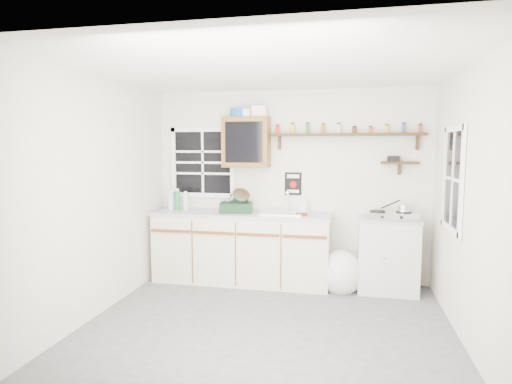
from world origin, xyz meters
TOP-DOWN VIEW (x-y plane):
  - room at (0.00, 0.00)m, footprint 3.64×3.24m
  - main_cabinet at (-0.58, 1.30)m, footprint 2.31×0.63m
  - right_cabinet at (1.25, 1.32)m, footprint 0.73×0.57m
  - sink at (-0.05, 1.30)m, footprint 0.52×0.44m
  - upper_cabinet at (-0.55, 1.44)m, footprint 0.60×0.32m
  - upper_cabinet_clutter at (-0.55, 1.44)m, footprint 0.48×0.24m
  - spice_shelf at (0.71, 1.51)m, footprint 1.91×0.18m
  - secondary_shelf at (1.36, 1.52)m, footprint 0.45×0.16m
  - warning_sign at (0.05, 1.59)m, footprint 0.22×0.02m
  - window_back at (-1.20, 1.59)m, footprint 0.93×0.03m
  - window_right at (1.79, 0.55)m, footprint 0.03×0.78m
  - water_bottles at (-1.49, 1.34)m, footprint 0.30×0.10m
  - dish_rack at (-0.64, 1.30)m, footprint 0.47×0.39m
  - soap_bottle at (0.22, 1.52)m, footprint 0.11×0.11m
  - rag at (0.20, 1.24)m, footprint 0.15×0.13m
  - hotplate at (1.27, 1.31)m, footprint 0.62×0.36m
  - saucepan at (1.41, 1.31)m, footprint 0.33×0.26m
  - trash_bag at (0.70, 1.19)m, footprint 0.48×0.43m

SIDE VIEW (x-z plane):
  - trash_bag at x=0.70m, z-range -0.04..0.50m
  - right_cabinet at x=1.25m, z-range 0.00..0.91m
  - main_cabinet at x=-0.58m, z-range 0.00..0.92m
  - rag at x=0.20m, z-range 0.92..0.94m
  - sink at x=-0.05m, z-range 0.79..1.08m
  - hotplate at x=1.27m, z-range 0.91..0.99m
  - soap_bottle at x=0.22m, z-range 0.92..1.11m
  - dish_rack at x=-0.64m, z-range 0.86..1.18m
  - saucepan at x=1.41m, z-range 0.95..1.11m
  - water_bottles at x=-1.49m, z-range 0.90..1.19m
  - room at x=0.00m, z-range -0.02..2.52m
  - warning_sign at x=0.05m, z-range 1.13..1.43m
  - window_right at x=1.79m, z-range 0.91..1.99m
  - window_back at x=-1.20m, z-range 1.06..2.04m
  - secondary_shelf at x=1.36m, z-range 1.46..1.69m
  - upper_cabinet at x=-0.55m, z-range 1.50..2.15m
  - spice_shelf at x=0.71m, z-range 1.75..2.10m
  - upper_cabinet_clutter at x=-0.55m, z-range 2.14..2.28m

